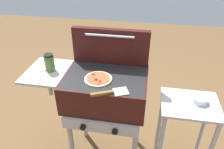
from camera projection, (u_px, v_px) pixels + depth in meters
name	position (u px, v px, depth m)	size (l,w,h in m)	color
grill	(104.00, 91.00, 1.74)	(0.96, 0.53, 0.90)	#38110F
grill_lid_open	(111.00, 46.00, 1.76)	(0.63, 0.08, 0.30)	#38110F
pizza_pepperoni	(98.00, 79.00, 1.61)	(0.21, 0.21, 0.04)	beige
sauce_jar	(50.00, 63.00, 1.70)	(0.07, 0.07, 0.14)	#4C6B2D
spatula	(110.00, 93.00, 1.47)	(0.26, 0.16, 0.02)	#B7BABF
prep_table	(186.00, 123.00, 1.76)	(0.44, 0.36, 0.73)	#B2B2B7
topping_bowl_near	(200.00, 100.00, 1.66)	(0.12, 0.12, 0.04)	silver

